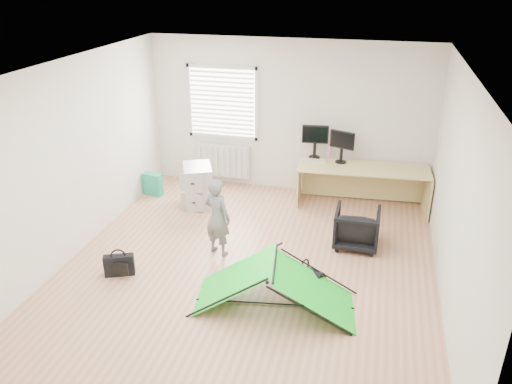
% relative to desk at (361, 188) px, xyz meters
% --- Properties ---
extents(ground, '(5.50, 5.50, 0.00)m').
position_rel_desk_xyz_m(ground, '(-1.37, -2.25, -0.37)').
color(ground, tan).
rests_on(ground, ground).
extents(back_wall, '(5.00, 0.02, 2.70)m').
position_rel_desk_xyz_m(back_wall, '(-1.37, 0.50, 0.98)').
color(back_wall, silver).
rests_on(back_wall, ground).
extents(window, '(1.20, 0.06, 1.20)m').
position_rel_desk_xyz_m(window, '(-2.57, 0.46, 1.18)').
color(window, silver).
rests_on(window, back_wall).
extents(radiator, '(1.00, 0.12, 0.60)m').
position_rel_desk_xyz_m(radiator, '(-2.57, 0.42, 0.08)').
color(radiator, silver).
rests_on(radiator, back_wall).
extents(desk, '(2.20, 0.83, 0.74)m').
position_rel_desk_xyz_m(desk, '(0.00, 0.00, 0.00)').
color(desk, tan).
rests_on(desk, ground).
extents(filing_cabinet, '(0.67, 0.74, 0.71)m').
position_rel_desk_xyz_m(filing_cabinet, '(-2.72, -0.57, -0.01)').
color(filing_cabinet, '#AEAFB3').
rests_on(filing_cabinet, ground).
extents(monitor_left, '(0.46, 0.15, 0.43)m').
position_rel_desk_xyz_m(monitor_left, '(-0.85, 0.25, 0.58)').
color(monitor_left, black).
rests_on(monitor_left, desk).
extents(monitor_right, '(0.43, 0.23, 0.41)m').
position_rel_desk_xyz_m(monitor_right, '(-0.39, 0.13, 0.57)').
color(monitor_right, black).
rests_on(monitor_right, desk).
extents(keyboard, '(0.45, 0.15, 0.02)m').
position_rel_desk_xyz_m(keyboard, '(-0.86, 0.08, 0.38)').
color(keyboard, beige).
rests_on(keyboard, desk).
extents(thermos, '(0.09, 0.09, 0.26)m').
position_rel_desk_xyz_m(thermos, '(-0.60, 0.27, 0.50)').
color(thermos, '#C46E91').
rests_on(thermos, desk).
extents(office_chair, '(0.63, 0.65, 0.59)m').
position_rel_desk_xyz_m(office_chair, '(0.01, -1.31, -0.07)').
color(office_chair, black).
rests_on(office_chair, ground).
extents(person, '(0.49, 0.40, 1.15)m').
position_rel_desk_xyz_m(person, '(-1.89, -2.00, 0.21)').
color(person, slate).
rests_on(person, ground).
extents(kite, '(2.04, 1.13, 0.60)m').
position_rel_desk_xyz_m(kite, '(-0.85, -3.00, -0.07)').
color(kite, '#14DC25').
rests_on(kite, ground).
extents(storage_crate, '(0.49, 0.35, 0.27)m').
position_rel_desk_xyz_m(storage_crate, '(-0.08, -1.08, -0.24)').
color(storage_crate, '#B4BABD').
rests_on(storage_crate, ground).
extents(tote_bag, '(0.36, 0.20, 0.40)m').
position_rel_desk_xyz_m(tote_bag, '(-3.65, -0.38, -0.17)').
color(tote_bag, '#1F9772').
rests_on(tote_bag, ground).
extents(laptop_bag, '(0.41, 0.26, 0.29)m').
position_rel_desk_xyz_m(laptop_bag, '(-2.99, -2.87, -0.22)').
color(laptop_bag, black).
rests_on(laptop_bag, ground).
extents(white_box, '(0.12, 0.12, 0.11)m').
position_rel_desk_xyz_m(white_box, '(-3.17, -2.77, -0.31)').
color(white_box, silver).
rests_on(white_box, ground).
extents(duffel_bag, '(0.56, 0.42, 0.22)m').
position_rel_desk_xyz_m(duffel_bag, '(-0.56, -2.56, -0.26)').
color(duffel_bag, black).
rests_on(duffel_bag, ground).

